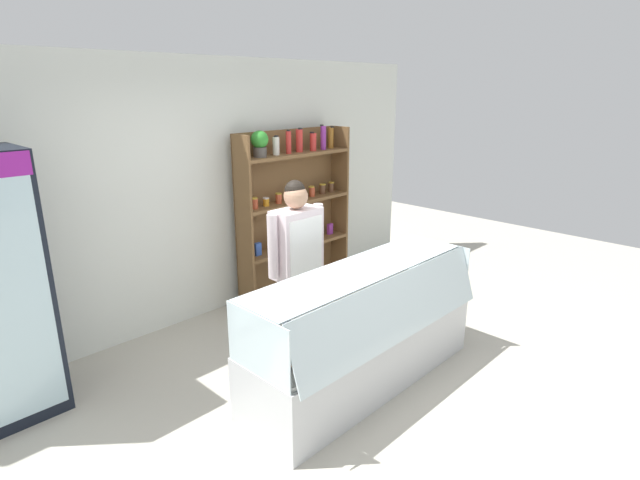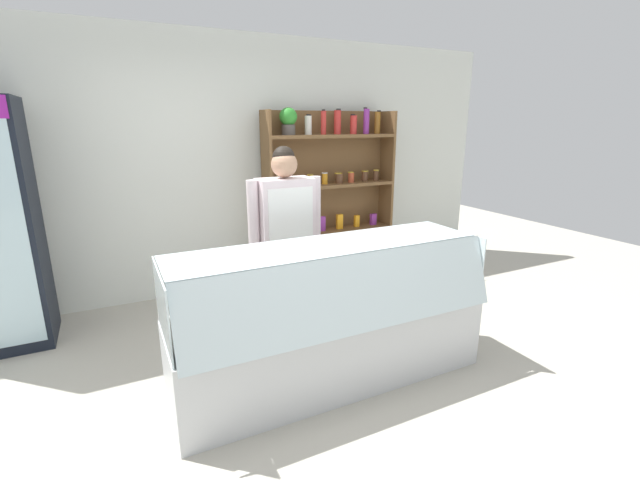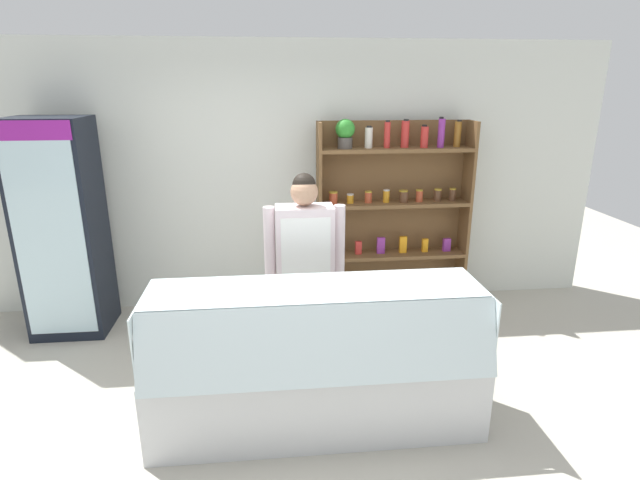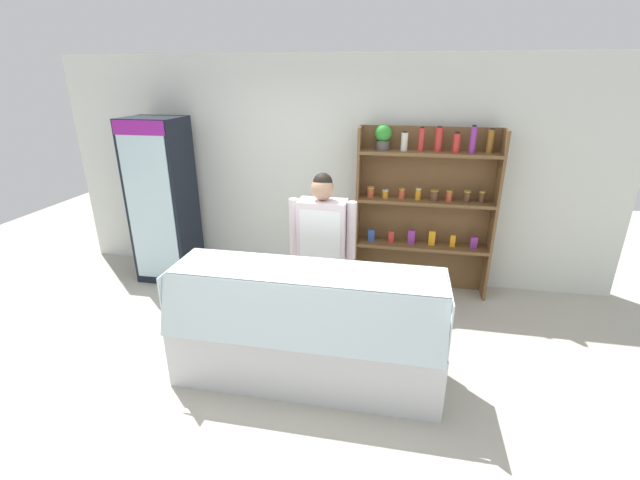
{
  "view_description": "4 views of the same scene",
  "coord_description": "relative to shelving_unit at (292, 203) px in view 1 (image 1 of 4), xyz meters",
  "views": [
    {
      "loc": [
        -2.72,
        -2.3,
        2.4
      ],
      "look_at": [
        0.39,
        0.74,
        1.06
      ],
      "focal_mm": 28.0,
      "sensor_mm": 36.0,
      "label": 1
    },
    {
      "loc": [
        -1.1,
        -2.41,
        1.82
      ],
      "look_at": [
        0.42,
        0.67,
        0.86
      ],
      "focal_mm": 24.0,
      "sensor_mm": 36.0,
      "label": 2
    },
    {
      "loc": [
        -0.1,
        -2.93,
        2.28
      ],
      "look_at": [
        0.27,
        0.63,
        1.16
      ],
      "focal_mm": 28.0,
      "sensor_mm": 36.0,
      "label": 3
    },
    {
      "loc": [
        0.88,
        -2.94,
        2.46
      ],
      "look_at": [
        0.18,
        0.63,
        1.05
      ],
      "focal_mm": 24.0,
      "sensor_mm": 36.0,
      "label": 4
    }
  ],
  "objects": [
    {
      "name": "ground_plane",
      "position": [
        -1.13,
        -1.92,
        -1.1
      ],
      "size": [
        12.0,
        12.0,
        0.0
      ],
      "primitive_type": "plane",
      "color": "#B7B2A3"
    },
    {
      "name": "shelving_unit",
      "position": [
        0.0,
        0.0,
        0.0
      ],
      "size": [
        1.55,
        0.29,
        1.97
      ],
      "color": "brown",
      "rests_on": "ground"
    },
    {
      "name": "shop_clerk",
      "position": [
        -0.96,
        -1.11,
        -0.13
      ],
      "size": [
        0.64,
        0.25,
        1.63
      ],
      "color": "#383D51",
      "rests_on": "ground"
    },
    {
      "name": "back_wall",
      "position": [
        -1.13,
        0.26,
        0.25
      ],
      "size": [
        6.8,
        0.1,
        2.7
      ],
      "primitive_type": "cube",
      "color": "silver",
      "rests_on": "ground"
    },
    {
      "name": "deli_display_case",
      "position": [
        -0.95,
        -1.89,
        -0.79
      ],
      "size": [
        2.22,
        0.74,
        1.01
      ],
      "color": "silver",
      "rests_on": "ground"
    }
  ]
}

